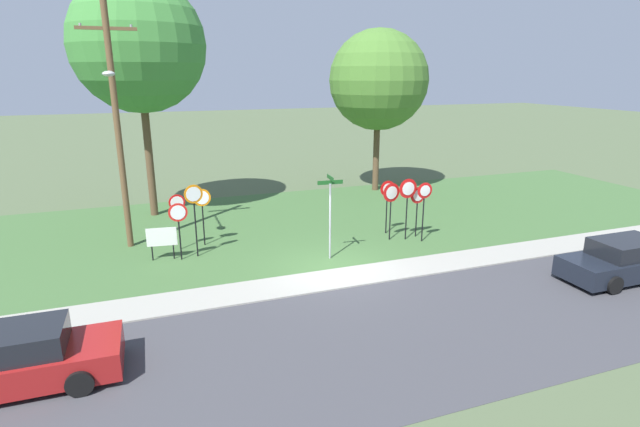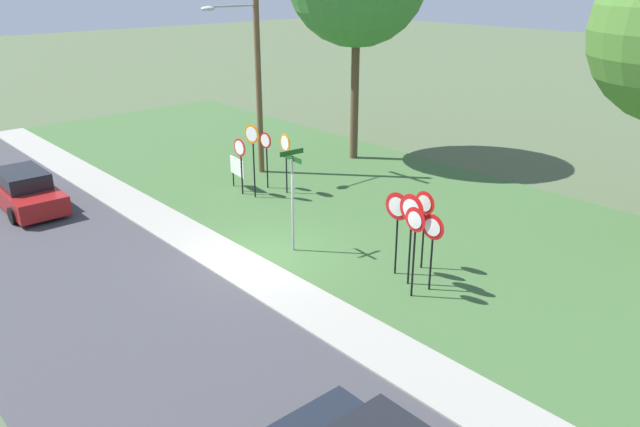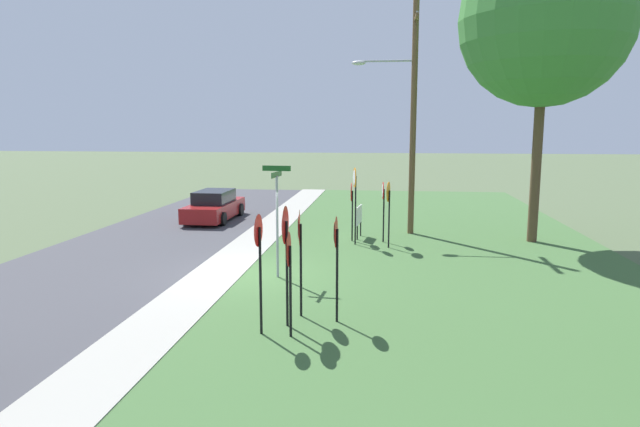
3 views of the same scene
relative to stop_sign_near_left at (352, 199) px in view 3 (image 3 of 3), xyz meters
The scene contains 18 objects.
ground_plane 6.02m from the stop_sign_near_left, 29.32° to the right, with size 160.00×160.00×0.00m, color #4C5B3D.
road_asphalt 9.30m from the stop_sign_near_left, 56.53° to the right, with size 44.00×6.40×0.01m, color #3D3D42.
sidewalk_strip 6.42m from the stop_sign_near_left, 35.76° to the right, with size 44.00×1.60×0.06m, color #99968C.
grass_median 6.17m from the stop_sign_near_left, 32.08° to the left, with size 44.00×12.00×0.04m, color #3D6033.
stop_sign_near_left is the anchor object (origin of this frame).
stop_sign_near_right 0.78m from the stop_sign_near_left, 13.97° to the left, with size 0.70×0.15×2.82m.
stop_sign_far_left 1.18m from the stop_sign_near_left, 87.01° to the left, with size 0.63×0.11×2.26m.
stop_sign_far_center 1.72m from the stop_sign_near_left, 52.82° to the left, with size 0.70×0.14×2.36m.
yield_sign_near_left 8.73m from the stop_sign_near_left, ahead, with size 0.69×0.10×2.36m.
yield_sign_near_right 9.72m from the stop_sign_near_left, ahead, with size 0.67×0.11×2.52m.
yield_sign_far_left 9.73m from the stop_sign_near_left, ahead, with size 0.71×0.11×2.19m.
yield_sign_far_right 9.16m from the stop_sign_near_left, ahead, with size 0.82×0.10×2.62m.
yield_sign_center 8.48m from the stop_sign_near_left, ahead, with size 0.80×0.13×2.45m.
street_name_post 5.61m from the stop_sign_near_left, 18.52° to the right, with size 0.96×0.81×3.20m.
utility_pole 4.48m from the stop_sign_near_left, 130.43° to the left, with size 2.10×2.58×9.47m.
notice_board 1.02m from the stop_sign_near_left, 157.98° to the left, with size 1.10×0.16×1.25m.
oak_tree_left 9.33m from the stop_sign_near_left, 96.14° to the left, with size 6.07×6.07×11.03m.
parked_hatchback_near 7.93m from the stop_sign_near_left, 122.05° to the right, with size 4.56×1.94×1.39m.
Camera 3 is at (15.14, 4.06, 4.27)m, focal length 30.54 mm.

